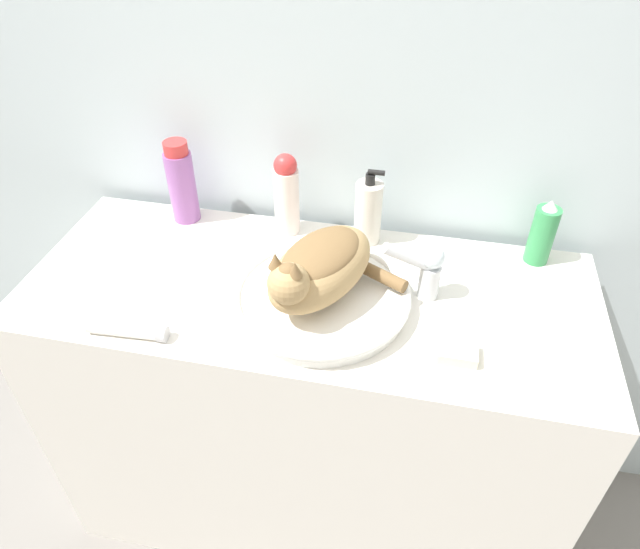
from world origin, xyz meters
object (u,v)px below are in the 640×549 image
object	(u,v)px
spray_bottle_trigger	(542,234)
mouthwash_bottle	(182,183)
faucet	(427,268)
cream_tube	(129,330)
cat	(319,266)
soap_pump_bottle	(368,212)
soap_bar	(457,353)
lotion_bottle_white	(286,194)

from	to	relation	value
spray_bottle_trigger	mouthwash_bottle	bearing A→B (deg)	180.00
faucet	cream_tube	bearing A→B (deg)	3.31
cat	cream_tube	world-z (taller)	cat
cream_tube	soap_pump_bottle	bearing A→B (deg)	45.52
soap_bar	lotion_bottle_white	bearing A→B (deg)	140.46
mouthwash_bottle	soap_pump_bottle	size ratio (longest dim) A/B	1.11
cat	faucet	size ratio (longest dim) A/B	2.15
faucet	soap_bar	bearing A→B (deg)	94.77
spray_bottle_trigger	soap_pump_bottle	bearing A→B (deg)	180.00
cat	soap_bar	size ratio (longest dim) A/B	4.21
lotion_bottle_white	cream_tube	distance (m)	0.48
cat	mouthwash_bottle	size ratio (longest dim) A/B	1.51
lotion_bottle_white	soap_pump_bottle	xyz separation A→B (m)	(0.20, 0.00, -0.02)
faucet	mouthwash_bottle	xyz separation A→B (m)	(-0.61, 0.18, 0.03)
mouthwash_bottle	cream_tube	world-z (taller)	mouthwash_bottle
faucet	spray_bottle_trigger	xyz separation A→B (m)	(0.25, 0.18, -0.00)
soap_bar	mouthwash_bottle	bearing A→B (deg)	153.16
lotion_bottle_white	soap_pump_bottle	world-z (taller)	lotion_bottle_white
cat	faucet	bearing A→B (deg)	134.86
spray_bottle_trigger	soap_bar	xyz separation A→B (m)	(-0.17, -0.35, -0.06)
cream_tube	faucet	bearing A→B (deg)	23.12
lotion_bottle_white	mouthwash_bottle	bearing A→B (deg)	180.00
cream_tube	soap_bar	bearing A→B (deg)	6.62
lotion_bottle_white	soap_bar	distance (m)	0.55
faucet	spray_bottle_trigger	size ratio (longest dim) A/B	0.93
cream_tube	cat	bearing A→B (deg)	24.03
spray_bottle_trigger	lotion_bottle_white	bearing A→B (deg)	-180.00
cat	soap_bar	world-z (taller)	cat
lotion_bottle_white	cream_tube	size ratio (longest dim) A/B	1.26
faucet	cat	bearing A→B (deg)	1.77
cream_tube	soap_bar	distance (m)	0.64
mouthwash_bottle	lotion_bottle_white	world-z (taller)	mouthwash_bottle
faucet	lotion_bottle_white	xyz separation A→B (m)	(-0.35, 0.18, 0.03)
mouthwash_bottle	soap_bar	xyz separation A→B (m)	(0.69, -0.35, -0.09)
cat	mouthwash_bottle	xyz separation A→B (m)	(-0.40, 0.27, -0.01)
mouthwash_bottle	soap_bar	world-z (taller)	mouthwash_bottle
soap_pump_bottle	cat	bearing A→B (deg)	-103.23
spray_bottle_trigger	mouthwash_bottle	world-z (taller)	mouthwash_bottle
lotion_bottle_white	cream_tube	bearing A→B (deg)	-117.19
mouthwash_bottle	soap_pump_bottle	bearing A→B (deg)	0.00
spray_bottle_trigger	cream_tube	bearing A→B (deg)	-152.48
spray_bottle_trigger	mouthwash_bottle	xyz separation A→B (m)	(-0.86, 0.00, 0.03)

